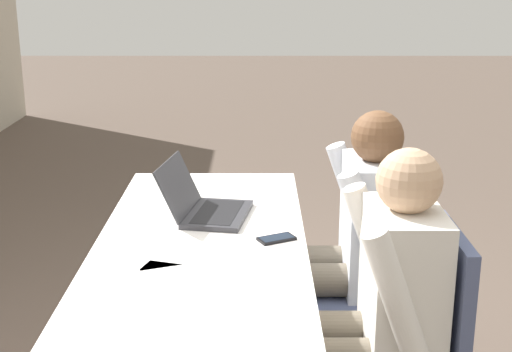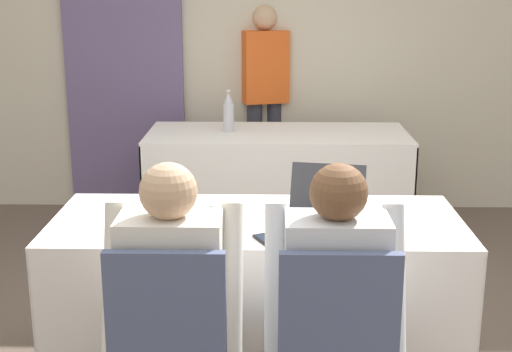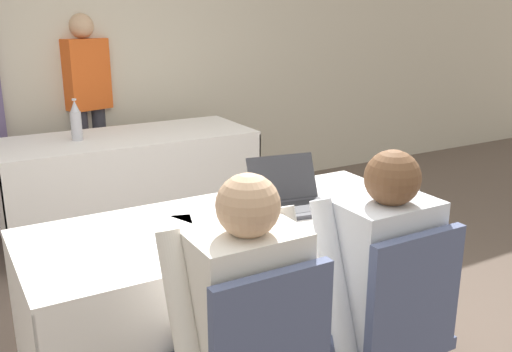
# 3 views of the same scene
# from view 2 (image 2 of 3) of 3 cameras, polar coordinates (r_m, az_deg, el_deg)

# --- Properties ---
(wall_back) EXTENTS (12.00, 0.06, 2.70)m
(wall_back) POSITION_cam_2_polar(r_m,az_deg,el_deg) (5.55, 0.59, 11.08)
(wall_back) COLOR beige
(wall_back) RESTS_ON ground_plane
(curtain_panel) EXTENTS (0.91, 0.04, 2.65)m
(curtain_panel) POSITION_cam_2_polar(r_m,az_deg,el_deg) (5.61, -10.61, 10.62)
(curtain_panel) COLOR slate
(curtain_panel) RESTS_ON ground_plane
(conference_table_near) EXTENTS (1.80, 0.74, 0.75)m
(conference_table_near) POSITION_cam_2_polar(r_m,az_deg,el_deg) (3.19, 0.07, -6.61)
(conference_table_near) COLOR white
(conference_table_near) RESTS_ON ground_plane
(conference_table_far) EXTENTS (1.80, 0.74, 0.75)m
(conference_table_far) POSITION_cam_2_polar(r_m,az_deg,el_deg) (4.98, 1.73, 1.44)
(conference_table_far) COLOR white
(conference_table_far) RESTS_ON ground_plane
(laptop) EXTENTS (0.38, 0.37, 0.22)m
(laptop) POSITION_cam_2_polar(r_m,az_deg,el_deg) (3.12, 5.55, -2.76)
(laptop) COLOR #333338
(laptop) RESTS_ON conference_table_near
(cell_phone) EXTENTS (0.12, 0.15, 0.01)m
(cell_phone) POSITION_cam_2_polar(r_m,az_deg,el_deg) (2.87, 0.86, -5.10)
(cell_phone) COLOR black
(cell_phone) RESTS_ON conference_table_near
(paper_beside_laptop) EXTENTS (0.31, 0.35, 0.00)m
(paper_beside_laptop) POSITION_cam_2_polar(r_m,az_deg,el_deg) (3.19, 13.08, -3.49)
(paper_beside_laptop) COLOR white
(paper_beside_laptop) RESTS_ON conference_table_near
(paper_centre_table) EXTENTS (0.30, 0.35, 0.00)m
(paper_centre_table) POSITION_cam_2_polar(r_m,az_deg,el_deg) (3.20, -1.29, -3.04)
(paper_centre_table) COLOR white
(paper_centre_table) RESTS_ON conference_table_near
(paper_left_edge) EXTENTS (0.29, 0.35, 0.00)m
(paper_left_edge) POSITION_cam_2_polar(r_m,az_deg,el_deg) (3.19, -5.06, -3.16)
(paper_left_edge) COLOR white
(paper_left_edge) RESTS_ON conference_table_near
(water_bottle) EXTENTS (0.08, 0.08, 0.29)m
(water_bottle) POSITION_cam_2_polar(r_m,az_deg,el_deg) (4.94, -2.21, 5.08)
(water_bottle) COLOR #B7B7C1
(water_bottle) RESTS_ON conference_table_far
(chair_near_left) EXTENTS (0.44, 0.44, 0.91)m
(chair_near_left) POSITION_cam_2_polar(r_m,az_deg,el_deg) (2.63, -6.70, -13.29)
(chair_near_left) COLOR tan
(chair_near_left) RESTS_ON ground_plane
(chair_near_right) EXTENTS (0.44, 0.44, 0.91)m
(chair_near_right) POSITION_cam_2_polar(r_m,az_deg,el_deg) (2.62, 6.30, -13.43)
(chair_near_right) COLOR tan
(chair_near_right) RESTS_ON ground_plane
(person_checkered_shirt) EXTENTS (0.50, 0.52, 1.17)m
(person_checkered_shirt) POSITION_cam_2_polar(r_m,az_deg,el_deg) (2.65, -6.51, -9.19)
(person_checkered_shirt) COLOR #665B4C
(person_checkered_shirt) RESTS_ON ground_plane
(person_white_shirt) EXTENTS (0.50, 0.52, 1.17)m
(person_white_shirt) POSITION_cam_2_polar(r_m,az_deg,el_deg) (2.64, 6.20, -9.30)
(person_white_shirt) COLOR #665B4C
(person_white_shirt) RESTS_ON ground_plane
(person_red_shirt) EXTENTS (0.38, 0.29, 1.59)m
(person_red_shirt) POSITION_cam_2_polar(r_m,az_deg,el_deg) (5.57, 0.69, 6.57)
(person_red_shirt) COLOR #33333D
(person_red_shirt) RESTS_ON ground_plane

